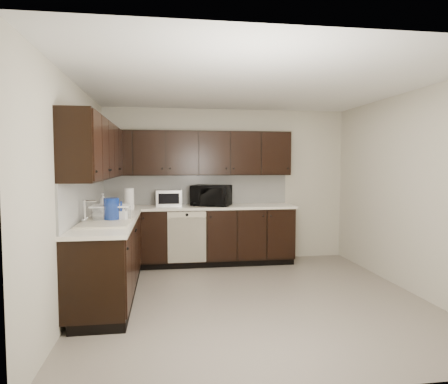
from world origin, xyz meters
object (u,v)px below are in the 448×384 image
(sink, at_px, (105,229))
(toaster_oven, at_px, (169,198))
(blue_pitcher, at_px, (111,210))
(storage_bin, at_px, (111,213))
(microwave, at_px, (211,195))

(sink, bearing_deg, toaster_oven, 68.18)
(sink, height_order, blue_pitcher, blue_pitcher)
(storage_bin, distance_m, blue_pitcher, 0.13)
(sink, xyz_separation_m, microwave, (1.38, 1.70, 0.22))
(toaster_oven, bearing_deg, blue_pitcher, -113.14)
(toaster_oven, distance_m, blue_pitcher, 1.76)
(toaster_oven, height_order, blue_pitcher, blue_pitcher)
(microwave, distance_m, toaster_oven, 0.67)
(storage_bin, bearing_deg, microwave, 46.05)
(sink, height_order, storage_bin, sink)
(sink, distance_m, toaster_oven, 1.94)
(toaster_oven, bearing_deg, microwave, -8.77)
(microwave, xyz_separation_m, toaster_oven, (-0.67, 0.09, -0.04))
(sink, xyz_separation_m, toaster_oven, (0.72, 1.79, 0.18))
(toaster_oven, relative_size, blue_pitcher, 1.49)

